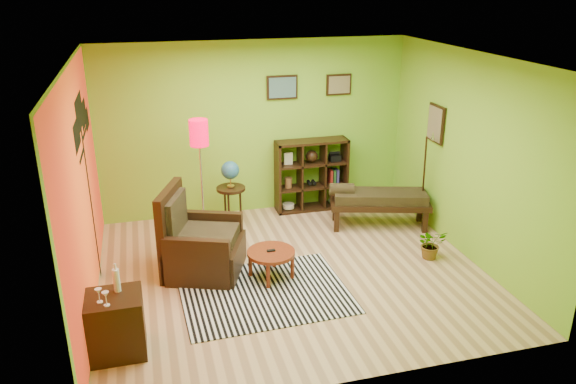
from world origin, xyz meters
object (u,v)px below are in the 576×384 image
object	(u,v)px
side_cabinet	(116,324)
potted_plant	(431,247)
floor_lamp	(199,144)
bench	(377,199)
globe_table	(230,178)
coffee_table	(271,255)
cube_shelf	(312,175)
armchair	(199,247)

from	to	relation	value
side_cabinet	potted_plant	world-z (taller)	side_cabinet
floor_lamp	bench	size ratio (longest dim) A/B	1.13
side_cabinet	floor_lamp	size ratio (longest dim) A/B	0.53
globe_table	coffee_table	bearing A→B (deg)	-82.43
side_cabinet	floor_lamp	xyz separation A→B (m)	(1.21, 2.47, 1.15)
cube_shelf	floor_lamp	bearing A→B (deg)	-158.81
coffee_table	potted_plant	bearing A→B (deg)	-0.88
side_cabinet	cube_shelf	xyz separation A→B (m)	(3.11, 3.21, 0.26)
coffee_table	cube_shelf	bearing A→B (deg)	60.18
side_cabinet	bench	bearing A→B (deg)	30.27
coffee_table	side_cabinet	xyz separation A→B (m)	(-1.91, -1.10, 0.01)
cube_shelf	armchair	bearing A→B (deg)	-141.11
armchair	side_cabinet	distance (m)	1.84
coffee_table	globe_table	xyz separation A→B (m)	(-0.23, 1.71, 0.49)
cube_shelf	potted_plant	bearing A→B (deg)	-63.44
side_cabinet	globe_table	world-z (taller)	globe_table
side_cabinet	cube_shelf	distance (m)	4.48
armchair	cube_shelf	distance (m)	2.69
side_cabinet	coffee_table	bearing A→B (deg)	30.11
side_cabinet	potted_plant	bearing A→B (deg)	14.34
side_cabinet	globe_table	xyz separation A→B (m)	(1.68, 2.82, 0.48)
bench	potted_plant	world-z (taller)	bench
armchair	potted_plant	bearing A→B (deg)	-8.26
globe_table	cube_shelf	size ratio (longest dim) A/B	0.90
floor_lamp	cube_shelf	bearing A→B (deg)	21.19
globe_table	cube_shelf	bearing A→B (deg)	15.48
floor_lamp	armchair	bearing A→B (deg)	-100.77
coffee_table	bench	size ratio (longest dim) A/B	0.38
armchair	floor_lamp	distance (m)	1.49
armchair	globe_table	world-z (taller)	armchair
armchair	potted_plant	world-z (taller)	armchair
armchair	floor_lamp	size ratio (longest dim) A/B	0.67
bench	potted_plant	bearing A→B (deg)	-75.50
bench	globe_table	bearing A→B (deg)	165.87
side_cabinet	cube_shelf	world-z (taller)	cube_shelf
side_cabinet	globe_table	size ratio (longest dim) A/B	0.91
armchair	side_cabinet	bearing A→B (deg)	-123.85
globe_table	cube_shelf	world-z (taller)	cube_shelf
floor_lamp	potted_plant	xyz separation A→B (m)	(2.98, -1.40, -1.32)
armchair	bench	xyz separation A→B (m)	(2.85, 0.73, 0.10)
globe_table	cube_shelf	xyz separation A→B (m)	(1.44, 0.40, -0.22)
armchair	side_cabinet	size ratio (longest dim) A/B	1.24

